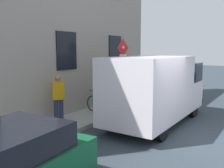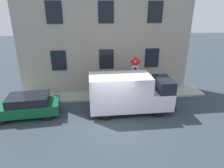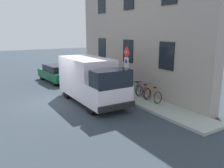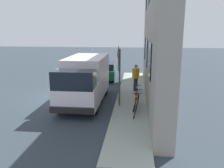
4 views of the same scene
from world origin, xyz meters
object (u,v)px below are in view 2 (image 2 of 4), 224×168
Objects in this scene: delivery_van at (129,93)px; bicycle_orange at (146,87)px; pedestrian at (93,83)px; sign_post_stacked at (135,71)px; bicycle_green at (126,88)px; bicycle_purple at (136,87)px; parked_hatchback at (27,105)px.

delivery_van reaches higher than bicycle_orange.
bicycle_orange is at bearing -54.08° from pedestrian.
sign_post_stacked is 1.72× the size of bicycle_orange.
pedestrian is at bearing 2.16° from bicycle_green.
bicycle_purple is at bearing -22.50° from sign_post_stacked.
delivery_van is 6.43m from parked_hatchback.
parked_hatchback is at bearing 22.38° from bicycle_green.
parked_hatchback is 2.40× the size of bicycle_purple.
bicycle_orange is at bearing -179.22° from bicycle_green.
pedestrian is at bearing 74.27° from sign_post_stacked.
delivery_van is at bearing 158.02° from sign_post_stacked.
delivery_van is 3.11× the size of bicycle_orange.
parked_hatchback is (-1.76, 7.17, -1.40)m from sign_post_stacked.
bicycle_green is (2.67, -6.73, -0.22)m from parked_hatchback.
parked_hatchback is (0.15, 6.40, -0.60)m from delivery_van.
sign_post_stacked reaches higher than pedestrian.
delivery_van is 3.12× the size of bicycle_green.
bicycle_green is at bearing 7.53° from bicycle_purple.
pedestrian is at bearing 8.55° from bicycle_purple.
bicycle_purple is (2.82, -1.15, -0.82)m from delivery_van.
sign_post_stacked reaches higher than parked_hatchback.
pedestrian is at bearing 129.30° from delivery_van.
delivery_van reaches higher than bicycle_green.
bicycle_purple is 0.82m from bicycle_green.
parked_hatchback is 8.01m from bicycle_purple.
pedestrian reaches higher than parked_hatchback.
bicycle_orange is 1.00× the size of pedestrian.
sign_post_stacked reaches higher than delivery_van.
bicycle_green is 2.63m from pedestrian.
bicycle_purple is at bearing 68.10° from delivery_van.
bicycle_green is at bearing -162.73° from parked_hatchback.
bicycle_orange is at bearing -172.55° from bicycle_purple.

